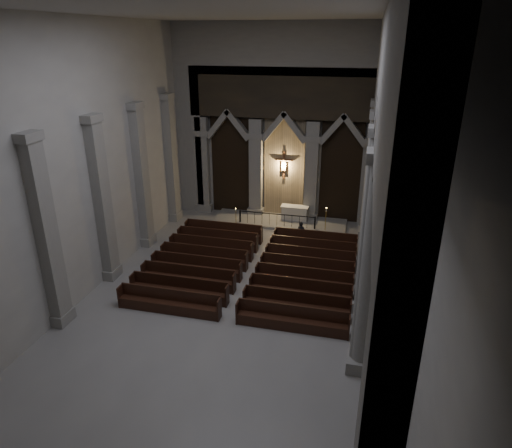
{
  "coord_description": "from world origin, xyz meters",
  "views": [
    {
      "loc": [
        4.98,
        -16.31,
        11.18
      ],
      "look_at": [
        0.28,
        3.0,
        2.95
      ],
      "focal_mm": 32.0,
      "sensor_mm": 36.0,
      "label": 1
    }
  ],
  "objects_px": {
    "altar": "(295,213)",
    "worshipper": "(301,233)",
    "candle_stand_left": "(236,222)",
    "candle_stand_right": "(325,225)",
    "pews": "(252,270)",
    "altar_rail": "(277,218)"
  },
  "relations": [
    {
      "from": "altar",
      "to": "worshipper",
      "type": "bearing_deg",
      "value": -74.9
    },
    {
      "from": "candle_stand_left",
      "to": "candle_stand_right",
      "type": "bearing_deg",
      "value": 6.62
    },
    {
      "from": "pews",
      "to": "altar_rail",
      "type": "bearing_deg",
      "value": 90.0
    },
    {
      "from": "altar_rail",
      "to": "worshipper",
      "type": "distance_m",
      "value": 2.72
    },
    {
      "from": "candle_stand_right",
      "to": "worshipper",
      "type": "height_order",
      "value": "candle_stand_right"
    },
    {
      "from": "altar_rail",
      "to": "candle_stand_right",
      "type": "distance_m",
      "value": 3.02
    },
    {
      "from": "worshipper",
      "to": "altar_rail",
      "type": "bearing_deg",
      "value": 136.47
    },
    {
      "from": "altar",
      "to": "altar_rail",
      "type": "distance_m",
      "value": 1.59
    },
    {
      "from": "altar",
      "to": "pews",
      "type": "bearing_deg",
      "value": -96.71
    },
    {
      "from": "altar",
      "to": "pews",
      "type": "xyz_separation_m",
      "value": [
        -0.91,
        -7.74,
        -0.27
      ]
    },
    {
      "from": "altar_rail",
      "to": "altar",
      "type": "bearing_deg",
      "value": 54.93
    },
    {
      "from": "candle_stand_right",
      "to": "candle_stand_left",
      "type": "bearing_deg",
      "value": -173.38
    },
    {
      "from": "candle_stand_right",
      "to": "altar",
      "type": "bearing_deg",
      "value": 149.08
    },
    {
      "from": "pews",
      "to": "worshipper",
      "type": "bearing_deg",
      "value": 67.74
    },
    {
      "from": "candle_stand_right",
      "to": "pews",
      "type": "distance_m",
      "value": 7.15
    },
    {
      "from": "altar_rail",
      "to": "candle_stand_left",
      "type": "distance_m",
      "value": 2.57
    },
    {
      "from": "altar",
      "to": "candle_stand_right",
      "type": "height_order",
      "value": "candle_stand_right"
    },
    {
      "from": "altar",
      "to": "worshipper",
      "type": "xyz_separation_m",
      "value": [
        0.9,
        -3.32,
        0.06
      ]
    },
    {
      "from": "altar_rail",
      "to": "candle_stand_right",
      "type": "relative_size",
      "value": 3.0
    },
    {
      "from": "altar",
      "to": "candle_stand_right",
      "type": "xyz_separation_m",
      "value": [
        2.11,
        -1.26,
        -0.16
      ]
    },
    {
      "from": "pews",
      "to": "worshipper",
      "type": "distance_m",
      "value": 4.78
    },
    {
      "from": "altar_rail",
      "to": "worshipper",
      "type": "height_order",
      "value": "worshipper"
    }
  ]
}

